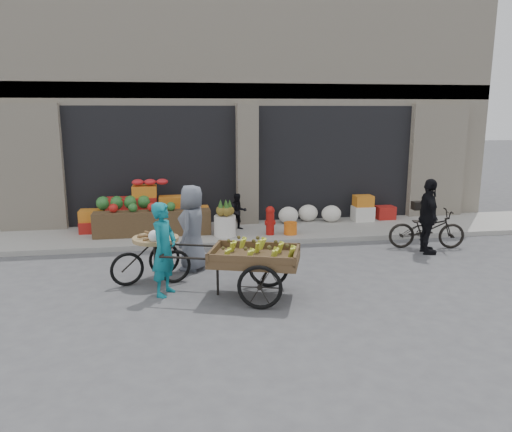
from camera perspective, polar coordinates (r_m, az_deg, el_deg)
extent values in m
plane|color=#424244|center=(8.87, 3.77, -8.51)|extent=(80.00, 80.00, 0.00)
cube|color=gray|center=(12.71, -0.41, -1.86)|extent=(18.00, 2.20, 0.12)
cube|color=beige|center=(16.40, -2.73, 13.37)|extent=(14.00, 6.00, 7.00)
cube|color=gray|center=(13.58, -1.29, 14.09)|extent=(14.00, 0.30, 0.40)
cube|color=black|center=(14.17, -11.64, 5.95)|extent=(4.40, 1.60, 3.10)
cube|color=black|center=(14.83, 7.96, 6.34)|extent=(4.40, 1.60, 3.10)
cube|color=beige|center=(13.45, -1.13, 5.88)|extent=(0.55, 0.80, 3.22)
cube|color=brown|center=(12.35, -11.73, -0.81)|extent=(2.80, 0.45, 0.60)
sphere|color=#1E5923|center=(12.80, -14.86, 1.49)|extent=(0.34, 0.34, 0.34)
cylinder|color=silver|center=(12.06, -3.57, -1.13)|extent=(0.52, 0.52, 0.50)
cylinder|color=#A5140F|center=(12.16, 1.62, -0.85)|extent=(0.20, 0.20, 0.56)
sphere|color=#A5140F|center=(12.10, 1.63, 0.62)|extent=(0.22, 0.22, 0.22)
cylinder|color=orange|center=(12.25, 3.96, -1.41)|extent=(0.32, 0.32, 0.30)
ellipsoid|color=silver|center=(13.57, 6.19, 0.17)|extent=(1.70, 0.60, 0.44)
imported|color=black|center=(12.64, -2.06, 0.50)|extent=(0.51, 0.43, 0.93)
cube|color=brown|center=(8.36, -0.14, -4.95)|extent=(1.68, 1.36, 0.13)
torus|color=black|center=(7.95, 0.43, -8.17)|extent=(0.72, 0.29, 0.73)
torus|color=black|center=(8.92, 1.42, -5.89)|extent=(0.72, 0.29, 0.73)
cylinder|color=black|center=(8.59, -4.41, -7.08)|extent=(0.05, 0.05, 0.60)
imported|color=#106E7B|center=(8.59, -10.46, -3.75)|extent=(0.61, 0.70, 1.61)
cylinder|color=#9E7F51|center=(9.31, -11.40, -2.59)|extent=(1.08, 1.08, 0.07)
cube|color=black|center=(9.41, -11.30, -4.95)|extent=(0.10, 0.10, 0.80)
torus|color=black|center=(9.27, -9.25, -5.72)|extent=(0.60, 0.27, 0.62)
torus|color=black|center=(9.77, -10.42, -4.83)|extent=(0.60, 0.27, 0.62)
torus|color=black|center=(9.29, -14.51, -5.91)|extent=(0.60, 0.27, 0.62)
imported|color=slate|center=(9.87, -7.27, -1.34)|extent=(0.82, 0.97, 1.69)
imported|color=black|center=(12.03, 18.93, -1.40)|extent=(1.80, 0.91, 0.90)
imported|color=black|center=(11.52, 19.11, -0.05)|extent=(0.58, 1.03, 1.66)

